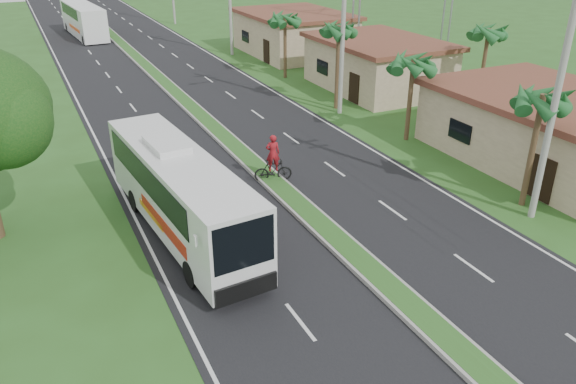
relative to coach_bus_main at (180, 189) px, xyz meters
name	(u,v)px	position (x,y,z in m)	size (l,w,h in m)	color
ground	(393,293)	(5.20, -6.99, -1.97)	(180.00, 180.00, 0.00)	#2C541F
road_asphalt	(206,122)	(5.20, 13.01, -1.96)	(14.00, 160.00, 0.02)	black
median_strip	(206,120)	(5.20, 13.01, -1.87)	(1.20, 160.00, 0.18)	gray
lane_edge_left	(95,138)	(-1.50, 13.01, -1.97)	(0.12, 160.00, 0.01)	silver
lane_edge_right	(301,108)	(11.90, 13.01, -1.97)	(0.12, 160.00, 0.01)	silver
shop_near	(555,130)	(19.20, -0.99, -0.20)	(8.60, 12.60, 3.52)	tan
shop_mid	(377,64)	(19.20, 15.01, -0.12)	(7.60, 10.60, 3.67)	tan
shop_far	(294,33)	(19.20, 29.01, -0.04)	(8.60, 11.60, 3.82)	tan
palm_verge_a	(542,100)	(14.20, -3.99, 2.77)	(2.40, 2.40, 5.45)	#473321
palm_verge_b	(413,64)	(14.60, 5.01, 2.38)	(2.40, 2.40, 5.05)	#473321
palm_verge_c	(339,30)	(14.00, 12.01, 3.15)	(2.40, 2.40, 5.85)	#473321
palm_verge_d	(285,19)	(14.50, 21.01, 2.57)	(2.40, 2.40, 5.25)	#473321
palm_behind_shop	(488,33)	(22.70, 8.01, 2.96)	(2.40, 2.40, 5.65)	#473321
utility_pole_a	(559,85)	(13.70, -4.99, 3.70)	(1.60, 0.28, 11.00)	gray
utility_pole_b	(343,14)	(13.68, 11.01, 4.28)	(3.20, 0.28, 12.00)	gray
coach_bus_main	(180,189)	(0.00, 0.00, 0.00)	(3.25, 11.26, 3.59)	silver
coach_bus_far	(83,18)	(2.57, 46.86, -0.06)	(3.33, 11.72, 3.37)	white
motorcyclist	(273,165)	(5.32, 3.04, -1.12)	(1.88, 0.99, 2.36)	black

